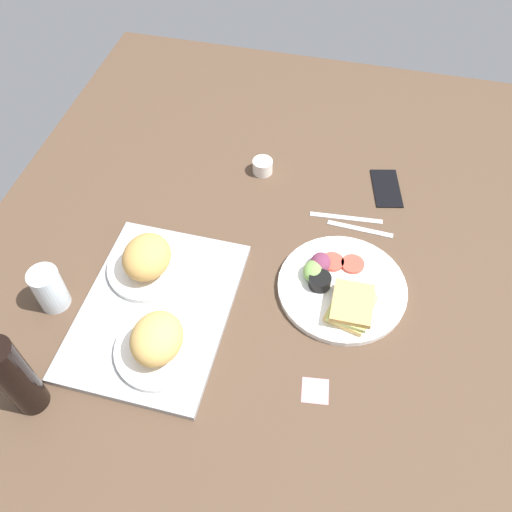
{
  "coord_description": "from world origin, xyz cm",
  "views": [
    {
      "loc": [
        -73.71,
        -15.3,
        105.02
      ],
      "look_at": [
        2.0,
        3.0,
        4.0
      ],
      "focal_mm": 37.5,
      "sensor_mm": 36.0,
      "label": 1
    }
  ],
  "objects_px": {
    "plate_with_salad": "(340,288)",
    "knife": "(346,218)",
    "espresso_cup": "(263,166)",
    "bread_plate_near": "(158,342)",
    "serving_tray": "(156,309)",
    "bread_plate_far": "(148,260)",
    "fork": "(360,229)",
    "cell_phone": "(387,188)",
    "soda_bottle": "(15,377)",
    "drinking_glass": "(49,289)",
    "sticky_note": "(315,391)"
  },
  "relations": [
    {
      "from": "fork",
      "to": "cell_phone",
      "type": "relative_size",
      "value": 1.18
    },
    {
      "from": "drinking_glass",
      "to": "knife",
      "type": "xyz_separation_m",
      "value": [
        0.42,
        -0.62,
        -0.05
      ]
    },
    {
      "from": "soda_bottle",
      "to": "knife",
      "type": "xyz_separation_m",
      "value": [
        0.65,
        -0.55,
        -0.11
      ]
    },
    {
      "from": "soda_bottle",
      "to": "cell_phone",
      "type": "bearing_deg",
      "value": -39.58
    },
    {
      "from": "plate_with_salad",
      "to": "espresso_cup",
      "type": "distance_m",
      "value": 0.45
    },
    {
      "from": "bread_plate_far",
      "to": "drinking_glass",
      "type": "relative_size",
      "value": 1.82
    },
    {
      "from": "drinking_glass",
      "to": "knife",
      "type": "height_order",
      "value": "drinking_glass"
    },
    {
      "from": "knife",
      "to": "sticky_note",
      "type": "bearing_deg",
      "value": 85.47
    },
    {
      "from": "knife",
      "to": "soda_bottle",
      "type": "bearing_deg",
      "value": 44.72
    },
    {
      "from": "plate_with_salad",
      "to": "knife",
      "type": "bearing_deg",
      "value": 3.86
    },
    {
      "from": "soda_bottle",
      "to": "fork",
      "type": "distance_m",
      "value": 0.87
    },
    {
      "from": "bread_plate_far",
      "to": "soda_bottle",
      "type": "distance_m",
      "value": 0.38
    },
    {
      "from": "plate_with_salad",
      "to": "drinking_glass",
      "type": "xyz_separation_m",
      "value": [
        -0.18,
        0.64,
        0.04
      ]
    },
    {
      "from": "bread_plate_far",
      "to": "knife",
      "type": "bearing_deg",
      "value": -56.02
    },
    {
      "from": "bread_plate_far",
      "to": "plate_with_salad",
      "type": "bearing_deg",
      "value": -82.96
    },
    {
      "from": "drinking_glass",
      "to": "knife",
      "type": "distance_m",
      "value": 0.75
    },
    {
      "from": "bread_plate_near",
      "to": "soda_bottle",
      "type": "bearing_deg",
      "value": 126.35
    },
    {
      "from": "plate_with_salad",
      "to": "cell_phone",
      "type": "distance_m",
      "value": 0.38
    },
    {
      "from": "bread_plate_near",
      "to": "fork",
      "type": "bearing_deg",
      "value": -39.35
    },
    {
      "from": "bread_plate_far",
      "to": "cell_phone",
      "type": "distance_m",
      "value": 0.68
    },
    {
      "from": "bread_plate_near",
      "to": "bread_plate_far",
      "type": "height_order",
      "value": "same"
    },
    {
      "from": "espresso_cup",
      "to": "fork",
      "type": "distance_m",
      "value": 0.33
    },
    {
      "from": "fork",
      "to": "knife",
      "type": "relative_size",
      "value": 0.89
    },
    {
      "from": "plate_with_salad",
      "to": "knife",
      "type": "relative_size",
      "value": 1.6
    },
    {
      "from": "bread_plate_far",
      "to": "knife",
      "type": "relative_size",
      "value": 1.06
    },
    {
      "from": "espresso_cup",
      "to": "drinking_glass",
      "type": "bearing_deg",
      "value": 145.73
    },
    {
      "from": "bread_plate_far",
      "to": "sticky_note",
      "type": "xyz_separation_m",
      "value": [
        -0.2,
        -0.44,
        -0.06
      ]
    },
    {
      "from": "serving_tray",
      "to": "knife",
      "type": "relative_size",
      "value": 2.37
    },
    {
      "from": "bread_plate_near",
      "to": "knife",
      "type": "relative_size",
      "value": 1.04
    },
    {
      "from": "fork",
      "to": "sticky_note",
      "type": "distance_m",
      "value": 0.46
    },
    {
      "from": "soda_bottle",
      "to": "fork",
      "type": "height_order",
      "value": "soda_bottle"
    },
    {
      "from": "plate_with_salad",
      "to": "soda_bottle",
      "type": "height_order",
      "value": "soda_bottle"
    },
    {
      "from": "plate_with_salad",
      "to": "knife",
      "type": "height_order",
      "value": "plate_with_salad"
    },
    {
      "from": "drinking_glass",
      "to": "fork",
      "type": "bearing_deg",
      "value": -59.53
    },
    {
      "from": "fork",
      "to": "soda_bottle",
      "type": "bearing_deg",
      "value": 48.94
    },
    {
      "from": "serving_tray",
      "to": "fork",
      "type": "relative_size",
      "value": 2.65
    },
    {
      "from": "soda_bottle",
      "to": "drinking_glass",
      "type": "bearing_deg",
      "value": 15.93
    },
    {
      "from": "serving_tray",
      "to": "plate_with_salad",
      "type": "distance_m",
      "value": 0.43
    },
    {
      "from": "espresso_cup",
      "to": "fork",
      "type": "height_order",
      "value": "espresso_cup"
    },
    {
      "from": "espresso_cup",
      "to": "knife",
      "type": "bearing_deg",
      "value": -115.31
    },
    {
      "from": "serving_tray",
      "to": "espresso_cup",
      "type": "bearing_deg",
      "value": -14.59
    },
    {
      "from": "bread_plate_near",
      "to": "bread_plate_far",
      "type": "relative_size",
      "value": 0.99
    },
    {
      "from": "knife",
      "to": "bread_plate_far",
      "type": "bearing_deg",
      "value": 29.2
    },
    {
      "from": "drinking_glass",
      "to": "fork",
      "type": "xyz_separation_m",
      "value": [
        0.39,
        -0.66,
        -0.05
      ]
    },
    {
      "from": "bread_plate_far",
      "to": "espresso_cup",
      "type": "relative_size",
      "value": 3.58
    },
    {
      "from": "bread_plate_near",
      "to": "drinking_glass",
      "type": "height_order",
      "value": "bread_plate_near"
    },
    {
      "from": "bread_plate_near",
      "to": "sticky_note",
      "type": "relative_size",
      "value": 3.54
    },
    {
      "from": "serving_tray",
      "to": "bread_plate_far",
      "type": "bearing_deg",
      "value": 26.72
    },
    {
      "from": "soda_bottle",
      "to": "cell_phone",
      "type": "height_order",
      "value": "soda_bottle"
    },
    {
      "from": "soda_bottle",
      "to": "cell_phone",
      "type": "relative_size",
      "value": 1.54
    }
  ]
}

